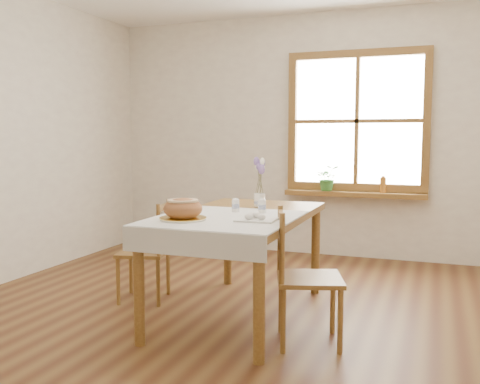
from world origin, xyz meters
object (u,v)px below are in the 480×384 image
object	(u,v)px
chair_right	(310,277)
flower_vase	(260,201)
dining_table	(240,225)
chair_left	(143,251)
bread_plate	(183,219)

from	to	relation	value
chair_right	flower_vase	size ratio (longest dim) A/B	8.77
dining_table	flower_vase	bearing A→B (deg)	84.40
chair_left	bread_plate	distance (m)	0.93
chair_right	bread_plate	distance (m)	0.88
dining_table	chair_right	world-z (taller)	chair_right
dining_table	flower_vase	world-z (taller)	flower_vase
dining_table	bread_plate	bearing A→B (deg)	-113.40
chair_right	bread_plate	xyz separation A→B (m)	(-0.80, -0.15, 0.34)
chair_left	flower_vase	xyz separation A→B (m)	(0.88, 0.26, 0.40)
dining_table	bread_plate	distance (m)	0.54
flower_vase	bread_plate	bearing A→B (deg)	-106.40
chair_left	chair_right	bearing A→B (deg)	59.39
chair_right	flower_vase	world-z (taller)	chair_right
bread_plate	flower_vase	distance (m)	0.86
dining_table	chair_right	size ratio (longest dim) A/B	1.89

